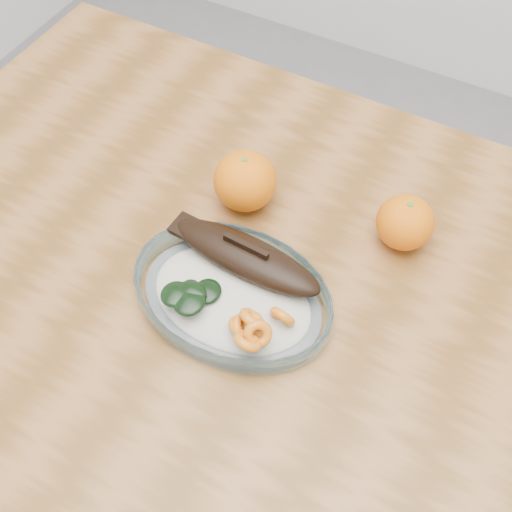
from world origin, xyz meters
name	(u,v)px	position (x,y,z in m)	size (l,w,h in m)	color
ground	(271,492)	(0.00, 0.00, 0.00)	(3.00, 3.00, 0.00)	slate
dining_table	(281,351)	(0.00, 0.00, 0.65)	(1.20, 0.80, 0.75)	brown
plated_meal	(233,292)	(-0.06, -0.01, 0.77)	(0.45, 0.45, 0.08)	white
orange_left	(245,181)	(-0.12, 0.13, 0.79)	(0.08, 0.08, 0.08)	orange
orange_right	(405,222)	(0.08, 0.17, 0.79)	(0.07, 0.07, 0.07)	orange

